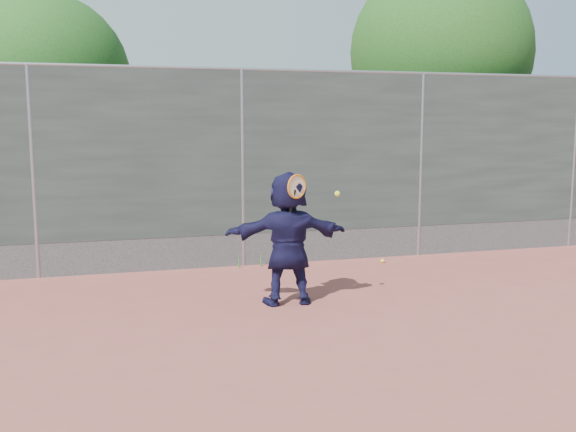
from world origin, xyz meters
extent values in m
plane|color=#9E4C42|center=(0.00, 0.00, 0.00)|extent=(80.00, 80.00, 0.00)
imported|color=#161439|center=(0.09, 1.26, 0.82)|extent=(1.54, 0.59, 1.63)
sphere|color=yellow|center=(2.16, 3.07, 0.03)|extent=(0.07, 0.07, 0.07)
cube|color=#38423D|center=(0.00, 3.50, 1.75)|extent=(20.00, 0.04, 2.50)
cube|color=slate|center=(0.00, 3.50, 0.25)|extent=(20.00, 0.03, 0.50)
cylinder|color=gray|center=(0.00, 3.50, 3.00)|extent=(20.00, 0.05, 0.05)
cylinder|color=gray|center=(-3.00, 3.50, 1.50)|extent=(0.06, 0.06, 3.00)
cylinder|color=gray|center=(0.00, 3.50, 1.50)|extent=(0.06, 0.06, 3.00)
cylinder|color=gray|center=(3.00, 3.50, 1.50)|extent=(0.06, 0.06, 3.00)
cylinder|color=gray|center=(6.00, 3.50, 1.50)|extent=(0.06, 0.06, 3.00)
torus|color=orange|center=(0.14, 1.06, 1.46)|extent=(0.27, 0.16, 0.29)
cylinder|color=beige|center=(0.14, 1.06, 1.46)|extent=(0.23, 0.12, 0.25)
cylinder|color=black|center=(0.09, 1.08, 1.26)|extent=(0.08, 0.13, 0.33)
sphere|color=yellow|center=(0.65, 1.07, 1.36)|extent=(0.07, 0.07, 0.07)
cylinder|color=#382314|center=(4.50, 5.70, 1.30)|extent=(0.28, 0.28, 2.60)
sphere|color=#23561C|center=(4.50, 5.70, 3.59)|extent=(3.60, 3.60, 3.60)
sphere|color=#23561C|center=(5.22, 5.90, 3.23)|extent=(2.52, 2.52, 2.52)
cylinder|color=#382314|center=(-3.00, 6.50, 1.10)|extent=(0.28, 0.28, 2.20)
sphere|color=#23561C|center=(-3.00, 6.50, 3.03)|extent=(3.00, 3.00, 3.00)
sphere|color=#23561C|center=(-2.40, 6.70, 2.73)|extent=(2.10, 2.10, 2.10)
cone|color=#387226|center=(0.25, 3.38, 0.13)|extent=(0.03, 0.03, 0.26)
cone|color=#387226|center=(0.55, 3.40, 0.15)|extent=(0.03, 0.03, 0.30)
cone|color=#387226|center=(-0.10, 3.36, 0.11)|extent=(0.03, 0.03, 0.22)
camera|label=1|loc=(-1.98, -6.12, 2.20)|focal=40.00mm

